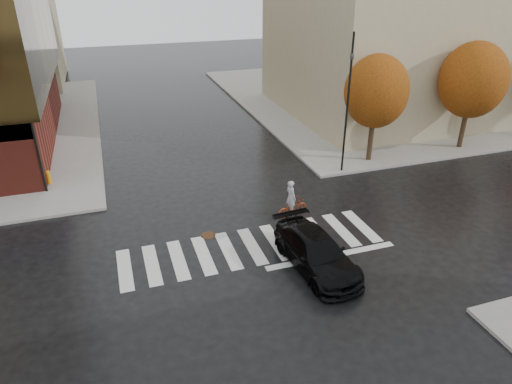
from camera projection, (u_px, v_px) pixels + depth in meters
The scene contains 11 objects.
ground at pixel (256, 252), 19.81m from camera, with size 120.00×120.00×0.00m, color black.
sidewalk_ne at pixel (394, 94), 43.55m from camera, with size 30.00×30.00×0.15m, color gray.
crosswalk at pixel (252, 246), 20.24m from camera, with size 12.00×3.00×0.01m, color silver.
tree_ne_a at pixel (376, 92), 26.93m from camera, with size 3.80×3.80×6.50m.
tree_ne_b at pixel (473, 80), 28.85m from camera, with size 4.20×4.20×6.89m.
sedan at pixel (316, 252), 18.53m from camera, with size 2.02×4.96×1.44m, color black.
cyclist at pixel (292, 204), 22.41m from camera, with size 1.78×0.97×1.92m.
traffic_light_nw at pixel (32, 126), 23.16m from camera, with size 0.20×0.19×6.61m.
traffic_light_ne at pixel (348, 95), 25.29m from camera, with size 0.18×0.21×7.91m.
fire_hydrant at pixel (48, 176), 25.50m from camera, with size 0.28×0.28×0.78m.
manhole at pixel (208, 235), 21.04m from camera, with size 0.69×0.69×0.01m, color #4C2F1B.
Camera 1 is at (-5.25, -15.69, 11.22)m, focal length 32.00 mm.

